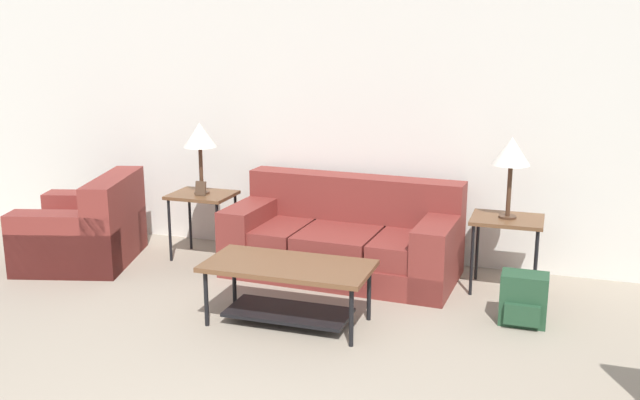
% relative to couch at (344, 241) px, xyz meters
% --- Properties ---
extents(wall_back, '(8.96, 0.06, 2.60)m').
position_rel_couch_xyz_m(wall_back, '(0.07, 0.56, 1.01)').
color(wall_back, silver).
rests_on(wall_back, ground_plane).
extents(couch, '(2.00, 1.02, 0.82)m').
position_rel_couch_xyz_m(couch, '(0.00, 0.00, 0.00)').
color(couch, maroon).
rests_on(couch, ground_plane).
extents(armchair, '(1.17, 1.25, 0.80)m').
position_rel_couch_xyz_m(armchair, '(-2.34, -0.44, -0.01)').
color(armchair, maroon).
rests_on(armchair, ground_plane).
extents(coffee_table, '(1.21, 0.59, 0.45)m').
position_rel_couch_xyz_m(coffee_table, '(-0.07, -1.17, 0.04)').
color(coffee_table, brown).
rests_on(coffee_table, ground_plane).
extents(side_table_left, '(0.57, 0.46, 0.62)m').
position_rel_couch_xyz_m(side_table_left, '(-1.37, 0.01, 0.25)').
color(side_table_left, brown).
rests_on(side_table_left, ground_plane).
extents(side_table_right, '(0.57, 0.46, 0.62)m').
position_rel_couch_xyz_m(side_table_right, '(1.37, 0.01, 0.25)').
color(side_table_right, brown).
rests_on(side_table_right, ground_plane).
extents(table_lamp_left, '(0.30, 0.30, 0.65)m').
position_rel_couch_xyz_m(table_lamp_left, '(-1.37, 0.01, 0.85)').
color(table_lamp_left, '#472D1E').
rests_on(table_lamp_left, side_table_left).
extents(table_lamp_right, '(0.30, 0.30, 0.65)m').
position_rel_couch_xyz_m(table_lamp_right, '(1.37, 0.01, 0.85)').
color(table_lamp_right, '#472D1E').
rests_on(table_lamp_right, side_table_right).
extents(backpack, '(0.33, 0.29, 0.38)m').
position_rel_couch_xyz_m(backpack, '(1.55, -0.64, -0.11)').
color(backpack, '#23472D').
rests_on(backpack, ground_plane).
extents(picture_frame, '(0.10, 0.04, 0.13)m').
position_rel_couch_xyz_m(picture_frame, '(-1.34, -0.06, 0.39)').
color(picture_frame, '#4C3828').
rests_on(picture_frame, side_table_left).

